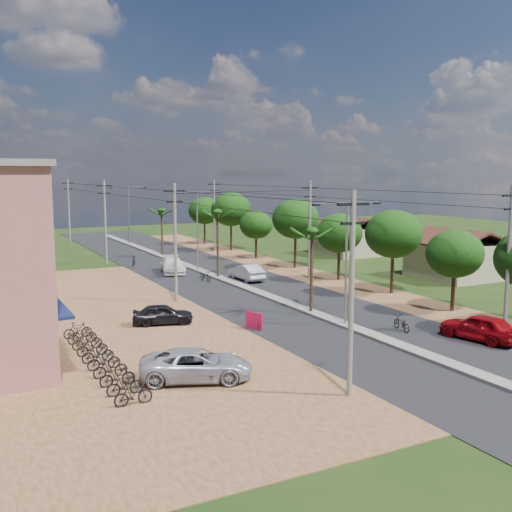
{
  "coord_description": "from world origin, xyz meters",
  "views": [
    {
      "loc": [
        -22.2,
        -30.4,
        9.66
      ],
      "look_at": [
        0.15,
        12.59,
        3.0
      ],
      "focal_mm": 42.0,
      "sensor_mm": 36.0,
      "label": 1
    }
  ],
  "objects_px": {
    "car_silver_mid": "(247,272)",
    "parked_scooter_row": "(101,357)",
    "roadside_sign": "(254,321)",
    "moto_rider_east": "(401,324)",
    "car_white_far": "(172,265)",
    "car_red_near": "(480,328)",
    "car_parked_silver": "(196,366)",
    "car_parked_dark": "(163,315)"
  },
  "relations": [
    {
      "from": "car_white_far",
      "to": "parked_scooter_row",
      "type": "height_order",
      "value": "car_white_far"
    },
    {
      "from": "car_red_near",
      "to": "moto_rider_east",
      "type": "xyz_separation_m",
      "value": [
        -2.59,
        3.75,
        -0.32
      ]
    },
    {
      "from": "car_parked_dark",
      "to": "roadside_sign",
      "type": "xyz_separation_m",
      "value": [
        4.66,
        -3.82,
        -0.11
      ]
    },
    {
      "from": "car_red_near",
      "to": "car_parked_silver",
      "type": "relative_size",
      "value": 0.88
    },
    {
      "from": "moto_rider_east",
      "to": "roadside_sign",
      "type": "distance_m",
      "value": 9.13
    },
    {
      "from": "car_red_near",
      "to": "parked_scooter_row",
      "type": "relative_size",
      "value": 0.38
    },
    {
      "from": "car_parked_silver",
      "to": "moto_rider_east",
      "type": "xyz_separation_m",
      "value": [
        14.59,
        2.49,
        -0.26
      ]
    },
    {
      "from": "car_white_far",
      "to": "car_red_near",
      "type": "bearing_deg",
      "value": -63.04
    },
    {
      "from": "car_silver_mid",
      "to": "parked_scooter_row",
      "type": "height_order",
      "value": "car_silver_mid"
    },
    {
      "from": "car_parked_silver",
      "to": "car_red_near",
      "type": "bearing_deg",
      "value": -71.87
    },
    {
      "from": "car_white_far",
      "to": "parked_scooter_row",
      "type": "bearing_deg",
      "value": -103.79
    },
    {
      "from": "car_red_near",
      "to": "parked_scooter_row",
      "type": "bearing_deg",
      "value": -26.98
    },
    {
      "from": "car_silver_mid",
      "to": "moto_rider_east",
      "type": "height_order",
      "value": "car_silver_mid"
    },
    {
      "from": "car_white_far",
      "to": "roadside_sign",
      "type": "distance_m",
      "value": 22.97
    },
    {
      "from": "parked_scooter_row",
      "to": "roadside_sign",
      "type": "bearing_deg",
      "value": 15.69
    },
    {
      "from": "car_parked_dark",
      "to": "parked_scooter_row",
      "type": "bearing_deg",
      "value": 156.57
    },
    {
      "from": "car_white_far",
      "to": "car_parked_dark",
      "type": "xyz_separation_m",
      "value": [
        -7.4,
        -18.99,
        -0.1
      ]
    },
    {
      "from": "car_parked_silver",
      "to": "car_parked_dark",
      "type": "height_order",
      "value": "car_parked_silver"
    },
    {
      "from": "car_red_near",
      "to": "car_silver_mid",
      "type": "relative_size",
      "value": 1.02
    },
    {
      "from": "roadside_sign",
      "to": "car_parked_silver",
      "type": "bearing_deg",
      "value": -156.5
    },
    {
      "from": "car_white_far",
      "to": "car_parked_dark",
      "type": "height_order",
      "value": "car_white_far"
    },
    {
      "from": "moto_rider_east",
      "to": "roadside_sign",
      "type": "xyz_separation_m",
      "value": [
        -7.91,
        4.56,
        0.08
      ]
    },
    {
      "from": "car_silver_mid",
      "to": "roadside_sign",
      "type": "bearing_deg",
      "value": 64.15
    },
    {
      "from": "car_red_near",
      "to": "car_silver_mid",
      "type": "xyz_separation_m",
      "value": [
        -3.11,
        24.09,
        -0.04
      ]
    },
    {
      "from": "car_parked_dark",
      "to": "roadside_sign",
      "type": "bearing_deg",
      "value": -113.12
    },
    {
      "from": "moto_rider_east",
      "to": "parked_scooter_row",
      "type": "height_order",
      "value": "parked_scooter_row"
    },
    {
      "from": "parked_scooter_row",
      "to": "moto_rider_east",
      "type": "bearing_deg",
      "value": -5.38
    },
    {
      "from": "car_red_near",
      "to": "car_white_far",
      "type": "height_order",
      "value": "car_red_near"
    },
    {
      "from": "parked_scooter_row",
      "to": "car_white_far",
      "type": "bearing_deg",
      "value": 63.26
    },
    {
      "from": "moto_rider_east",
      "to": "car_red_near",
      "type": "bearing_deg",
      "value": 135.11
    },
    {
      "from": "roadside_sign",
      "to": "car_parked_dark",
      "type": "bearing_deg",
      "value": 117.66
    },
    {
      "from": "car_red_near",
      "to": "moto_rider_east",
      "type": "bearing_deg",
      "value": -67.55
    },
    {
      "from": "car_parked_silver",
      "to": "moto_rider_east",
      "type": "distance_m",
      "value": 14.81
    },
    {
      "from": "car_white_far",
      "to": "parked_scooter_row",
      "type": "xyz_separation_m",
      "value": [
        -12.93,
        -25.66,
        -0.26
      ]
    },
    {
      "from": "car_parked_silver",
      "to": "car_white_far",
      "type": "bearing_deg",
      "value": 4.81
    },
    {
      "from": "moto_rider_east",
      "to": "car_silver_mid",
      "type": "bearing_deg",
      "value": -78.09
    },
    {
      "from": "car_red_near",
      "to": "roadside_sign",
      "type": "height_order",
      "value": "car_red_near"
    },
    {
      "from": "car_parked_silver",
      "to": "parked_scooter_row",
      "type": "relative_size",
      "value": 0.43
    },
    {
      "from": "car_silver_mid",
      "to": "car_white_far",
      "type": "distance_m",
      "value": 8.43
    },
    {
      "from": "car_red_near",
      "to": "car_parked_dark",
      "type": "bearing_deg",
      "value": -50.88
    },
    {
      "from": "parked_scooter_row",
      "to": "car_parked_dark",
      "type": "bearing_deg",
      "value": 50.37
    },
    {
      "from": "car_white_far",
      "to": "moto_rider_east",
      "type": "bearing_deg",
      "value": -66.36
    }
  ]
}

